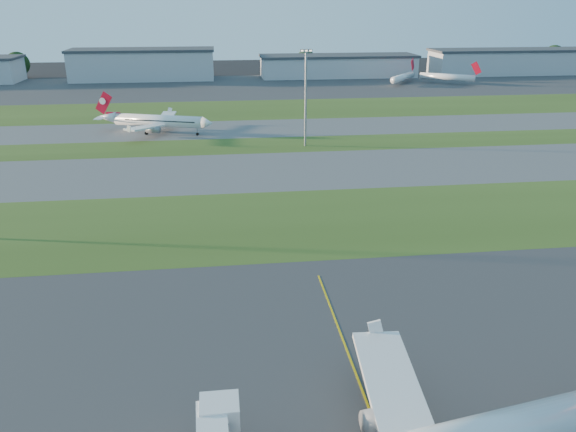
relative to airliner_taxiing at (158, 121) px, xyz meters
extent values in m
plane|color=black|center=(26.59, -128.66, -3.78)|extent=(700.00, 700.00, 0.00)
cube|color=#333335|center=(26.59, -128.66, -3.77)|extent=(300.00, 70.00, 0.01)
cube|color=#324918|center=(26.59, -76.66, -3.77)|extent=(300.00, 34.00, 0.01)
cube|color=#515154|center=(26.59, -43.66, -3.77)|extent=(300.00, 32.00, 0.01)
cube|color=#324918|center=(26.59, -18.66, -3.77)|extent=(300.00, 18.00, 0.01)
cube|color=#515154|center=(26.59, 3.34, -3.77)|extent=(300.00, 26.00, 0.01)
cube|color=#324918|center=(26.59, 36.34, -3.77)|extent=(300.00, 40.00, 0.01)
cube|color=#333335|center=(26.59, 96.34, -3.77)|extent=(400.00, 80.00, 0.01)
cube|color=gold|center=(31.59, -128.66, -3.78)|extent=(0.25, 60.00, 0.02)
cube|color=white|center=(17.09, -131.26, 0.22)|extent=(3.40, 3.00, 3.00)
cube|color=white|center=(33.08, -129.60, 0.27)|extent=(5.98, 16.71, 1.69)
cylinder|color=gray|center=(31.90, -132.26, -0.93)|extent=(4.97, 3.30, 2.52)
cylinder|color=white|center=(0.31, -0.11, 0.11)|extent=(27.34, 12.52, 3.51)
cube|color=#B30B20|center=(-16.27, 5.72, 4.82)|extent=(5.77, 2.30, 7.00)
cube|color=white|center=(1.90, 7.18, -0.36)|extent=(5.44, 14.20, 1.43)
cube|color=white|center=(-3.01, -6.78, -0.36)|extent=(11.11, 13.88, 1.43)
cylinder|color=gray|center=(2.53, 4.80, -1.37)|extent=(4.37, 3.30, 2.13)
cylinder|color=gray|center=(-1.03, -5.32, -1.37)|extent=(4.37, 3.30, 2.13)
cylinder|color=white|center=(106.84, 95.07, -0.58)|extent=(18.32, 22.61, 3.20)
cube|color=#B30B20|center=(114.73, 105.41, 4.22)|extent=(3.38, 4.30, 6.16)
cylinder|color=white|center=(128.02, 92.86, -0.58)|extent=(23.41, 17.08, 3.20)
cube|color=#B30B20|center=(138.84, 85.65, 4.22)|extent=(4.47, 3.12, 6.16)
cylinder|color=gray|center=(41.59, -20.66, 8.72)|extent=(0.60, 0.60, 25.00)
cube|color=gray|center=(41.59, -20.66, 21.62)|extent=(3.20, 0.50, 0.80)
cube|color=#FFF2CC|center=(41.59, -20.66, 21.62)|extent=(2.80, 0.70, 0.35)
cube|color=#AAACB2|center=(-18.41, 126.34, 3.22)|extent=(70.00, 22.00, 14.00)
cube|color=#383A3F|center=(-18.41, 126.34, 10.82)|extent=(71.40, 23.00, 1.20)
cube|color=#AAACB2|center=(81.59, 126.34, 1.22)|extent=(80.00, 22.00, 10.00)
cube|color=#383A3F|center=(81.59, 126.34, 6.82)|extent=(81.60, 23.00, 1.20)
cube|color=#AAACB2|center=(181.59, 126.34, 2.22)|extent=(95.00, 22.00, 12.00)
cube|color=#383A3F|center=(181.59, 126.34, 8.82)|extent=(96.90, 23.00, 1.20)
cylinder|color=black|center=(-83.41, 141.34, -1.58)|extent=(1.00, 1.00, 4.40)
sphere|color=black|center=(-83.41, 141.34, 3.37)|extent=(12.10, 12.10, 12.10)
cylinder|color=black|center=(6.59, 137.34, -1.98)|extent=(1.00, 1.00, 3.60)
sphere|color=black|center=(6.59, 137.34, 2.07)|extent=(9.90, 9.90, 9.90)
cylinder|color=black|center=(66.59, 140.34, -1.68)|extent=(1.00, 1.00, 4.20)
sphere|color=black|center=(66.59, 140.34, 3.05)|extent=(11.55, 11.55, 11.55)
cylinder|color=black|center=(141.59, 138.34, -1.88)|extent=(1.00, 1.00, 3.80)
sphere|color=black|center=(141.59, 138.34, 2.40)|extent=(10.45, 10.45, 10.45)
cylinder|color=black|center=(211.59, 142.34, -1.48)|extent=(1.00, 1.00, 4.60)
sphere|color=black|center=(211.59, 142.34, 3.70)|extent=(12.65, 12.65, 12.65)
camera|label=1|loc=(18.12, -170.82, 33.87)|focal=35.00mm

